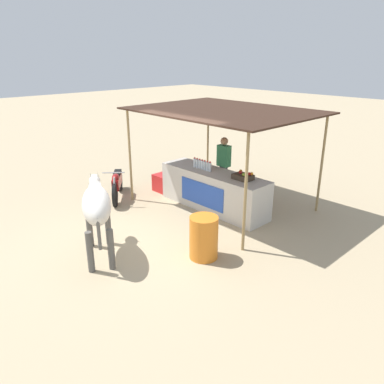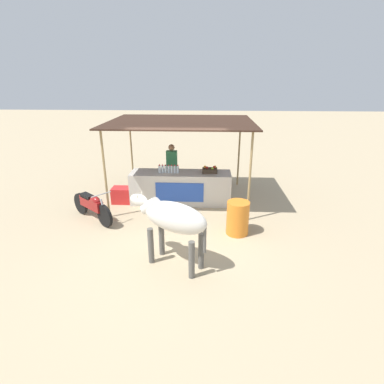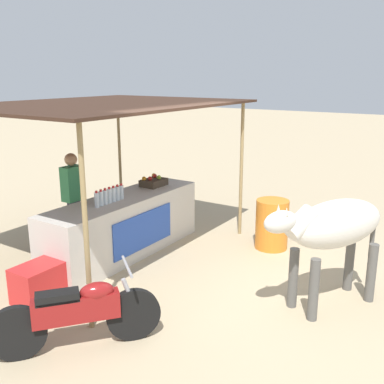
# 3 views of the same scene
# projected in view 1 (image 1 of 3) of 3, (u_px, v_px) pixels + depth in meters

# --- Properties ---
(ground_plane) EXTENTS (60.00, 60.00, 0.00)m
(ground_plane) POSITION_uv_depth(u_px,v_px,m) (143.00, 235.00, 8.06)
(ground_plane) COLOR tan
(stall_counter) EXTENTS (3.00, 0.82, 0.96)m
(stall_counter) POSITION_uv_depth(u_px,v_px,m) (213.00, 190.00, 9.31)
(stall_counter) COLOR beige
(stall_counter) RESTS_ON ground
(stall_awning) EXTENTS (4.20, 3.20, 2.43)m
(stall_awning) POSITION_uv_depth(u_px,v_px,m) (224.00, 114.00, 8.86)
(stall_awning) COLOR #382319
(stall_awning) RESTS_ON ground
(water_bottle_row) EXTENTS (0.61, 0.07, 0.25)m
(water_bottle_row) POSITION_uv_depth(u_px,v_px,m) (202.00, 165.00, 9.31)
(water_bottle_row) COLOR silver
(water_bottle_row) RESTS_ON stall_counter
(fruit_crate) EXTENTS (0.44, 0.32, 0.18)m
(fruit_crate) POSITION_uv_depth(u_px,v_px,m) (243.00, 176.00, 8.56)
(fruit_crate) COLOR #3F3326
(fruit_crate) RESTS_ON stall_counter
(vendor_behind_counter) EXTENTS (0.34, 0.22, 1.65)m
(vendor_behind_counter) POSITION_uv_depth(u_px,v_px,m) (224.00, 167.00, 9.90)
(vendor_behind_counter) COLOR #383842
(vendor_behind_counter) RESTS_ON ground
(cooler_box) EXTENTS (0.60, 0.44, 0.48)m
(cooler_box) POSITION_uv_depth(u_px,v_px,m) (164.00, 183.00, 10.55)
(cooler_box) COLOR red
(cooler_box) RESTS_ON ground
(water_barrel) EXTENTS (0.55, 0.55, 0.84)m
(water_barrel) POSITION_uv_depth(u_px,v_px,m) (204.00, 237.00, 7.05)
(water_barrel) COLOR orange
(water_barrel) RESTS_ON ground
(cow) EXTENTS (1.77, 1.19, 1.44)m
(cow) POSITION_uv_depth(u_px,v_px,m) (97.00, 206.00, 6.91)
(cow) COLOR silver
(cow) RESTS_ON ground
(motorcycle_parked) EXTENTS (1.44, 1.20, 0.90)m
(motorcycle_parked) POSITION_uv_depth(u_px,v_px,m) (117.00, 183.00, 9.99)
(motorcycle_parked) COLOR black
(motorcycle_parked) RESTS_ON ground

